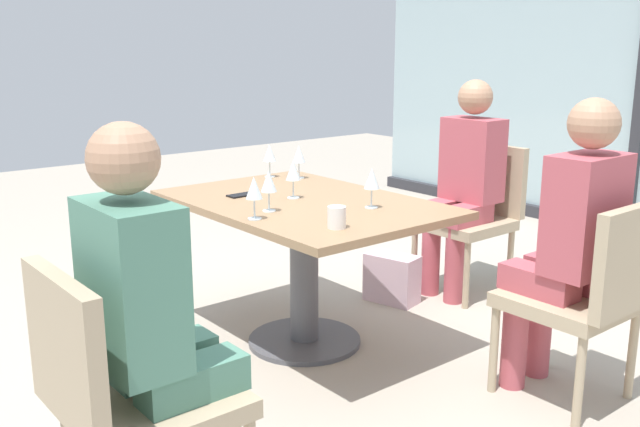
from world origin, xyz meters
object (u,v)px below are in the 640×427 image
(wine_glass_3, at_px, (269,182))
(cell_phone_on_table, at_px, (242,195))
(wine_glass_1, at_px, (269,154))
(person_near_window, at_px, (465,178))
(wine_glass_4, at_px, (254,189))
(chair_far_right, at_px, (590,290))
(chair_front_right, at_px, (122,390))
(chair_near_window, at_px, (475,209))
(person_far_right, at_px, (570,236))
(wine_glass_0, at_px, (299,155))
(wine_glass_5, at_px, (372,179))
(person_front_right, at_px, (153,314))
(handbag_0, at_px, (392,278))
(wine_glass_2, at_px, (293,171))
(dining_table_main, at_px, (304,235))
(coffee_cup, at_px, (337,217))

(wine_glass_3, relative_size, cell_phone_on_table, 1.28)
(wine_glass_1, bearing_deg, person_near_window, 58.28)
(wine_glass_4, height_order, cell_phone_on_table, wine_glass_4)
(chair_far_right, xyz_separation_m, chair_front_right, (-0.40, -1.81, 0.00))
(chair_near_window, distance_m, person_far_right, 1.37)
(wine_glass_0, distance_m, wine_glass_5, 0.80)
(chair_front_right, bearing_deg, person_front_right, 90.00)
(wine_glass_5, bearing_deg, person_front_right, -69.58)
(chair_front_right, distance_m, wine_glass_4, 1.17)
(chair_far_right, distance_m, handbag_0, 1.42)
(handbag_0, bearing_deg, person_near_window, 58.16)
(chair_far_right, xyz_separation_m, wine_glass_2, (-1.28, -0.52, 0.37))
(wine_glass_4, bearing_deg, person_front_right, -50.60)
(wine_glass_1, bearing_deg, wine_glass_5, -5.17)
(person_near_window, xyz_separation_m, wine_glass_0, (-0.46, -0.86, 0.16))
(dining_table_main, xyz_separation_m, chair_front_right, (0.81, -1.29, -0.06))
(chair_far_right, xyz_separation_m, wine_glass_0, (-1.67, -0.19, 0.37))
(chair_front_right, distance_m, coffee_cup, 1.16)
(chair_far_right, height_order, person_far_right, person_far_right)
(wine_glass_0, relative_size, wine_glass_2, 1.00)
(wine_glass_1, relative_size, wine_glass_2, 1.00)
(person_front_right, distance_m, wine_glass_1, 2.00)
(chair_far_right, xyz_separation_m, wine_glass_3, (-1.13, -0.77, 0.37))
(chair_far_right, xyz_separation_m, wine_glass_4, (-1.05, -0.90, 0.37))
(chair_far_right, distance_m, wine_glass_0, 1.72)
(cell_phone_on_table, bearing_deg, person_near_window, 77.28)
(chair_near_window, relative_size, person_far_right, 0.69)
(coffee_cup, bearing_deg, handbag_0, 123.34)
(person_near_window, height_order, person_far_right, same)
(wine_glass_5, distance_m, handbag_0, 1.05)
(wine_glass_2, xyz_separation_m, wine_glass_5, (0.39, 0.15, 0.00))
(wine_glass_2, distance_m, wine_glass_5, 0.42)
(coffee_cup, bearing_deg, wine_glass_4, -152.32)
(wine_glass_2, relative_size, coffee_cup, 2.06)
(wine_glass_2, height_order, wine_glass_3, same)
(person_front_right, bearing_deg, wine_glass_2, 126.93)
(coffee_cup, bearing_deg, wine_glass_2, 159.88)
(person_far_right, relative_size, coffee_cup, 14.00)
(person_far_right, distance_m, coffee_cup, 0.95)
(wine_glass_1, distance_m, cell_phone_on_table, 0.52)
(person_near_window, xyz_separation_m, wine_glass_1, (-0.60, -0.96, 0.16))
(wine_glass_0, xyz_separation_m, wine_glass_4, (0.62, -0.72, 0.00))
(chair_front_right, relative_size, wine_glass_0, 4.70)
(person_near_window, xyz_separation_m, person_front_right, (0.81, -2.37, 0.00))
(handbag_0, bearing_deg, wine_glass_3, -91.40)
(dining_table_main, relative_size, cell_phone_on_table, 9.42)
(cell_phone_on_table, distance_m, handbag_0, 1.10)
(dining_table_main, relative_size, wine_glass_4, 7.34)
(wine_glass_5, bearing_deg, cell_phone_on_table, -152.37)
(wine_glass_1, bearing_deg, dining_table_main, -20.52)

